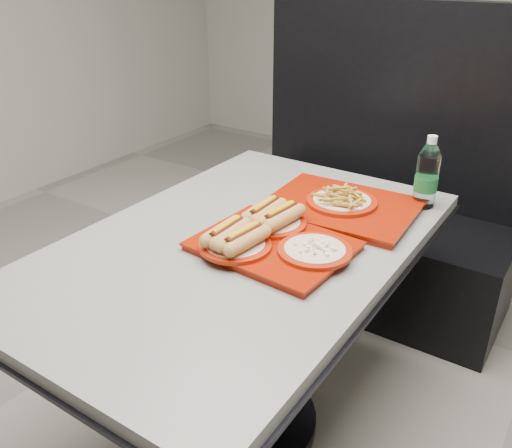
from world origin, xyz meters
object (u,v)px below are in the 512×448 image
Objects in this scene: diner_table at (241,287)px; water_bottle at (427,176)px; tray_near at (269,237)px; booth_bench at (373,215)px; tray_far at (342,203)px.

diner_table is 0.72m from water_bottle.
water_bottle is (0.28, 0.54, 0.07)m from tray_near.
tray_far is at bearing -77.87° from booth_bench.
water_bottle is at bearing 55.93° from diner_table.
tray_near is at bearing -84.99° from booth_bench.
diner_table is 2.88× the size of tray_far.
diner_table is at bearing -114.04° from tray_far.
diner_table is 1.05× the size of booth_bench.
tray_far is at bearing 65.96° from diner_table.
water_bottle reaches higher than tray_far.
booth_bench reaches higher than tray_far.
water_bottle is at bearing -55.79° from booth_bench.
diner_table is at bearing -175.42° from tray_near.
diner_table is 1.11m from booth_bench.
tray_near and tray_far have the same top height.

